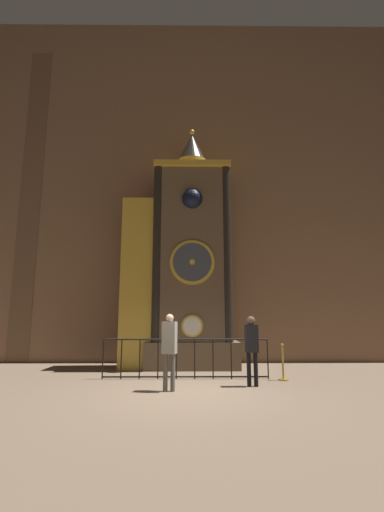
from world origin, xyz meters
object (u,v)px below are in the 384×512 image
at_px(clock_tower, 181,261).
at_px(visitor_far, 252,343).
at_px(visitor_near, 169,344).
at_px(stanchion_post, 283,368).

relative_size(clock_tower, visitor_far, 5.08).
height_order(visitor_near, stanchion_post, visitor_near).
bearing_deg(stanchion_post, visitor_far, -139.86).
relative_size(clock_tower, stanchion_post, 8.95).
relative_size(clock_tower, visitor_near, 4.94).
relative_size(visitor_far, stanchion_post, 1.76).
xyz_separation_m(visitor_near, stanchion_post, (3.17, 1.43, -0.78)).
bearing_deg(visitor_near, stanchion_post, 39.85).
bearing_deg(clock_tower, stanchion_post, -38.40).
distance_m(visitor_near, stanchion_post, 3.56).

